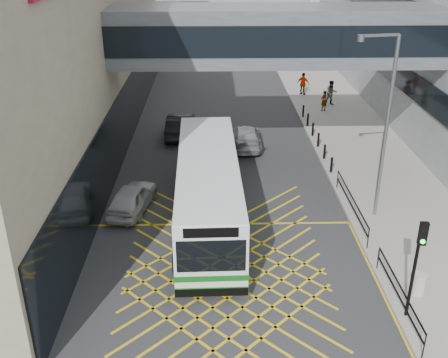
{
  "coord_description": "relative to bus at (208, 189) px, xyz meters",
  "views": [
    {
      "loc": [
        -0.49,
        -17.11,
        12.48
      ],
      "look_at": [
        0.0,
        4.0,
        2.6
      ],
      "focal_mm": 42.0,
      "sensor_mm": 36.0,
      "label": 1
    }
  ],
  "objects": [
    {
      "name": "pedestrian_a",
      "position": [
        8.77,
        16.84,
        -0.86
      ],
      "size": [
        0.76,
        0.72,
        1.56
      ],
      "primitive_type": "imported",
      "rotation": [
        0.0,
        0.0,
        3.76
      ],
      "color": "gray",
      "rests_on": "pavement"
    },
    {
      "name": "skybridge",
      "position": [
        3.72,
        7.35,
        5.7
      ],
      "size": [
        20.0,
        4.1,
        3.0
      ],
      "color": "#50555A",
      "rests_on": "ground"
    },
    {
      "name": "car_silver",
      "position": [
        2.38,
        9.91,
        -1.1
      ],
      "size": [
        1.94,
        4.52,
        1.4
      ],
      "primitive_type": "imported",
      "rotation": [
        0.0,
        0.0,
        3.13
      ],
      "color": "#9899A1",
      "rests_on": "ground"
    },
    {
      "name": "pavement",
      "position": [
        9.72,
        10.35,
        -1.72
      ],
      "size": [
        6.0,
        54.0,
        0.16
      ],
      "primitive_type": "cube",
      "color": "gray",
      "rests_on": "ground"
    },
    {
      "name": "kerb_railings",
      "position": [
        6.87,
        -2.87,
        -0.92
      ],
      "size": [
        0.05,
        12.54,
        1.0
      ],
      "color": "black",
      "rests_on": "pavement"
    },
    {
      "name": "pedestrian_b",
      "position": [
        9.65,
        18.35,
        -0.68
      ],
      "size": [
        1.0,
        0.65,
        1.93
      ],
      "primitive_type": "imported",
      "rotation": [
        0.0,
        0.0,
        0.11
      ],
      "color": "gray",
      "rests_on": "pavement"
    },
    {
      "name": "traffic_light",
      "position": [
        7.07,
        -7.14,
        0.9
      ],
      "size": [
        0.29,
        0.46,
        3.91
      ],
      "rotation": [
        0.0,
        0.0,
        -0.1
      ],
      "color": "black",
      "rests_on": "pavement"
    },
    {
      "name": "box_junction",
      "position": [
        0.72,
        -4.65,
        -1.8
      ],
      "size": [
        12.0,
        9.0,
        0.01
      ],
      "color": "gold",
      "rests_on": "ground"
    },
    {
      "name": "ground",
      "position": [
        0.72,
        -4.65,
        -1.8
      ],
      "size": [
        120.0,
        120.0,
        0.0
      ],
      "primitive_type": "plane",
      "color": "#333335"
    },
    {
      "name": "car_white",
      "position": [
        -3.78,
        1.39,
        -1.11
      ],
      "size": [
        2.61,
        4.63,
        1.39
      ],
      "primitive_type": "imported",
      "rotation": [
        0.0,
        0.0,
        2.94
      ],
      "color": "#B8B9BA",
      "rests_on": "ground"
    },
    {
      "name": "pedestrian_c",
      "position": [
        7.9,
        21.35,
        -0.72
      ],
      "size": [
        1.2,
        1.0,
        1.83
      ],
      "primitive_type": "imported",
      "rotation": [
        0.0,
        0.0,
        2.61
      ],
      "color": "gray",
      "rests_on": "pavement"
    },
    {
      "name": "car_dark",
      "position": [
        -1.96,
        12.03,
        -1.03
      ],
      "size": [
        2.13,
        5.0,
        1.54
      ],
      "primitive_type": "imported",
      "rotation": [
        0.0,
        0.0,
        3.1
      ],
      "color": "black",
      "rests_on": "ground"
    },
    {
      "name": "bollards",
      "position": [
        6.97,
        10.35,
        -1.19
      ],
      "size": [
        0.14,
        10.14,
        0.9
      ],
      "color": "black",
      "rests_on": "pavement"
    },
    {
      "name": "litter_bin",
      "position": [
        7.93,
        -5.82,
        -1.21
      ],
      "size": [
        0.5,
        0.5,
        0.87
      ],
      "primitive_type": "cylinder",
      "color": "#ADA89E",
      "rests_on": "pavement"
    },
    {
      "name": "bus",
      "position": [
        0.0,
        0.0,
        0.0
      ],
      "size": [
        3.22,
        12.05,
        3.36
      ],
      "rotation": [
        0.0,
        0.0,
        0.02
      ],
      "color": "silver",
      "rests_on": "ground"
    },
    {
      "name": "street_lamp",
      "position": [
        7.87,
        0.34,
        3.25
      ],
      "size": [
        1.95,
        0.57,
        8.59
      ],
      "rotation": [
        0.0,
        0.0,
        0.17
      ],
      "color": "slate",
      "rests_on": "pavement"
    }
  ]
}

